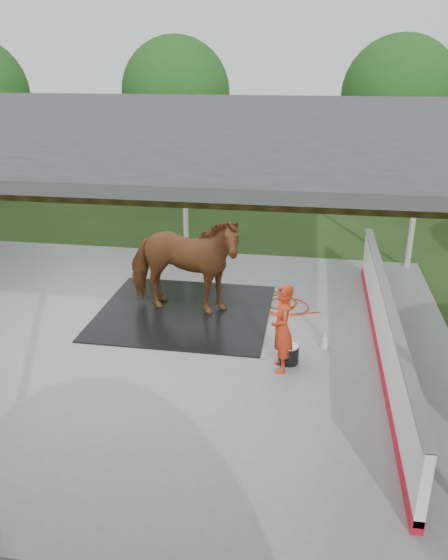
% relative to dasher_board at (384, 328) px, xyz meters
% --- Properties ---
extents(ground, '(100.00, 100.00, 0.00)m').
position_rel_dasher_board_xyz_m(ground, '(-4.60, 0.00, -0.59)').
color(ground, '#1E3814').
extents(concrete_slab, '(12.00, 10.00, 0.05)m').
position_rel_dasher_board_xyz_m(concrete_slab, '(-4.60, 0.00, -0.57)').
color(concrete_slab, slate).
rests_on(concrete_slab, ground).
extents(pavilion_structure, '(12.60, 10.60, 4.05)m').
position_rel_dasher_board_xyz_m(pavilion_structure, '(-4.60, -0.00, 3.37)').
color(pavilion_structure, beige).
rests_on(pavilion_structure, ground).
extents(dasher_board, '(0.16, 8.00, 1.15)m').
position_rel_dasher_board_xyz_m(dasher_board, '(0.00, 0.00, 0.00)').
color(dasher_board, '#AD0E1E').
rests_on(dasher_board, concrete_slab).
extents(tree_belt, '(28.00, 28.00, 5.80)m').
position_rel_dasher_board_xyz_m(tree_belt, '(-4.30, 0.90, 3.20)').
color(tree_belt, '#382314').
rests_on(tree_belt, ground).
extents(rubber_mat, '(3.47, 3.26, 0.03)m').
position_rel_dasher_board_xyz_m(rubber_mat, '(-3.83, 1.16, -0.53)').
color(rubber_mat, black).
rests_on(rubber_mat, concrete_slab).
extents(horse, '(2.54, 1.32, 2.07)m').
position_rel_dasher_board_xyz_m(horse, '(-3.83, 1.16, 0.52)').
color(horse, brown).
rests_on(horse, rubber_mat).
extents(handler, '(0.46, 0.61, 1.51)m').
position_rel_dasher_board_xyz_m(handler, '(-1.72, -0.74, 0.21)').
color(handler, '#B53113').
rests_on(handler, concrete_slab).
extents(wash_bucket, '(0.35, 0.35, 0.33)m').
position_rel_dasher_board_xyz_m(wash_bucket, '(-1.60, -0.51, -0.38)').
color(wash_bucket, black).
rests_on(wash_bucket, concrete_slab).
extents(soap_bottle_a, '(0.12, 0.12, 0.30)m').
position_rel_dasher_board_xyz_m(soap_bottle_a, '(-0.98, 0.07, -0.39)').
color(soap_bottle_a, silver).
rests_on(soap_bottle_a, concrete_slab).
extents(soap_bottle_b, '(0.13, 0.13, 0.20)m').
position_rel_dasher_board_xyz_m(soap_bottle_b, '(-1.86, 0.09, -0.44)').
color(soap_bottle_b, '#338CD8').
rests_on(soap_bottle_b, concrete_slab).
extents(hose_coil, '(1.73, 1.39, 0.02)m').
position_rel_dasher_board_xyz_m(hose_coil, '(-1.99, 1.91, -0.53)').
color(hose_coil, '#B2320C').
rests_on(hose_coil, concrete_slab).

